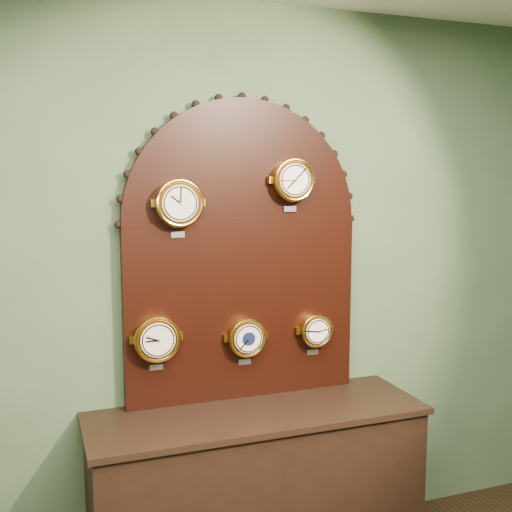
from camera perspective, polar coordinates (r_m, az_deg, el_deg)
name	(u,v)px	position (r m, az deg, el deg)	size (l,w,h in m)	color
wall_back	(239,285)	(3.18, -1.54, -2.67)	(4.00, 4.00, 0.00)	#445B3E
shop_counter	(257,494)	(3.27, 0.13, -20.98)	(1.60, 0.50, 0.80)	black
display_board	(242,242)	(3.10, -1.26, 1.29)	(1.26, 0.06, 1.53)	black
roman_clock	(179,203)	(2.93, -7.08, 4.84)	(0.23, 0.08, 0.28)	orange
arabic_clock	(293,180)	(3.11, 3.39, 6.97)	(0.22, 0.08, 0.27)	orange
hygrometer	(157,339)	(3.01, -9.07, -7.51)	(0.22, 0.08, 0.28)	orange
barometer	(247,337)	(3.13, -0.87, -7.46)	(0.20, 0.08, 0.25)	orange
tide_clock	(315,330)	(3.27, 5.47, -6.78)	(0.18, 0.08, 0.23)	orange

